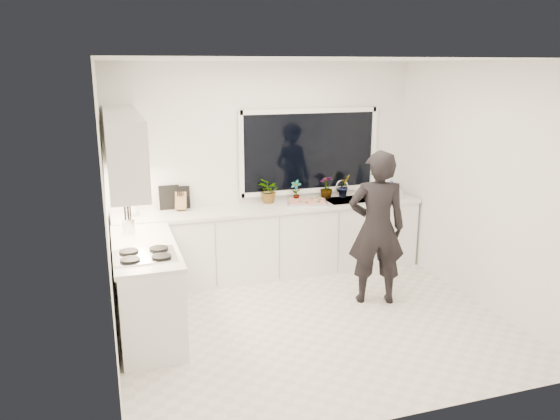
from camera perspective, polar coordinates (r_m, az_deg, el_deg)
name	(u,v)px	position (r m, az deg, el deg)	size (l,w,h in m)	color
floor	(312,322)	(5.97, 3.39, -11.61)	(4.00, 3.50, 0.02)	beige
wall_back	(265,168)	(7.13, -1.57, 4.38)	(4.00, 0.02, 2.70)	white
wall_left	(105,215)	(5.14, -17.78, -0.50)	(0.02, 3.50, 2.70)	white
wall_right	(482,186)	(6.49, 20.38, 2.40)	(0.02, 3.50, 2.70)	white
ceiling	(317,59)	(5.34, 3.85, 15.51)	(4.00, 3.50, 0.02)	white
window	(309,151)	(7.25, 3.08, 6.15)	(1.80, 0.02, 1.00)	black
base_cabinets_back	(272,242)	(7.07, -0.81, -3.33)	(3.92, 0.58, 0.88)	white
base_cabinets_left	(147,290)	(5.77, -13.70, -8.09)	(0.58, 1.60, 0.88)	white
countertop_back	(272,208)	(6.93, -0.79, 0.26)	(3.94, 0.62, 0.04)	silver
countertop_left	(144,247)	(5.61, -13.98, -3.75)	(0.62, 1.60, 0.04)	silver
upper_cabinets	(123,148)	(5.73, -16.04, 6.29)	(0.34, 2.10, 0.70)	white
sink	(348,203)	(7.31, 7.08, 0.68)	(0.58, 0.42, 0.14)	silver
faucet	(342,189)	(7.45, 6.47, 2.24)	(0.03, 0.03, 0.22)	silver
stovetop	(145,255)	(5.26, -13.94, -4.58)	(0.56, 0.48, 0.03)	black
person	(377,228)	(6.22, 10.07, -1.86)	(0.64, 0.42, 1.76)	black
pizza_tray	(307,203)	(7.04, 2.85, 0.78)	(0.51, 0.38, 0.03)	silver
pizza	(307,201)	(7.04, 2.85, 0.92)	(0.47, 0.33, 0.01)	red
watering_can	(390,189)	(7.74, 11.41, 2.17)	(0.14, 0.14, 0.13)	#141AC4
paper_towel_roll	(132,204)	(6.72, -15.21, 0.58)	(0.11, 0.11, 0.26)	white
knife_block	(181,202)	(6.81, -10.31, 0.88)	(0.13, 0.10, 0.22)	olive
utensil_crock	(128,226)	(6.00, -15.55, -1.62)	(0.13, 0.13, 0.16)	#B8B8BC
picture_frame_large	(181,197)	(6.90, -10.30, 1.32)	(0.22, 0.02, 0.28)	black
picture_frame_small	(169,197)	(6.88, -11.49, 1.31)	(0.25, 0.02, 0.30)	black
herb_plants	(296,189)	(7.15, 1.65, 2.19)	(1.31, 0.35, 0.33)	#26662D
soap_bottles	(389,188)	(7.37, 11.36, 2.22)	(0.31, 0.17, 0.33)	#D8BF66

